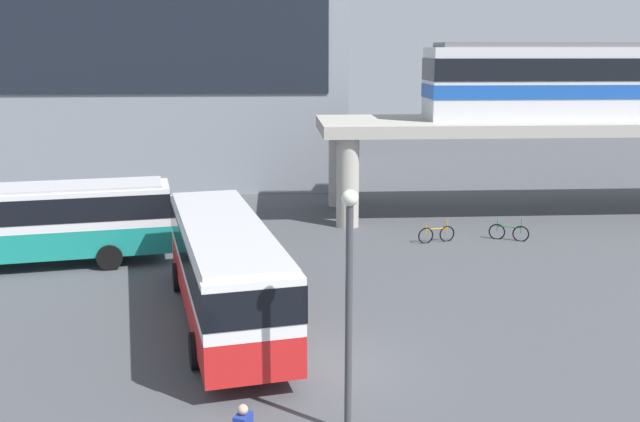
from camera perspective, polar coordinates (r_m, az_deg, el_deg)
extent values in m
plane|color=#47494F|center=(29.14, -1.34, -3.98)|extent=(120.00, 120.00, 0.00)
cube|color=gray|center=(49.47, -12.80, 15.47)|extent=(23.61, 14.10, 21.99)
cube|color=#ADA89E|center=(40.33, 22.77, 6.41)|extent=(31.14, 6.41, 0.60)
cylinder|color=#ADA89E|center=(34.30, 2.22, 2.29)|extent=(1.10, 1.10, 4.32)
cylinder|color=#ADA89E|center=(39.02, 1.50, 3.57)|extent=(1.10, 1.10, 4.32)
cube|color=red|center=(22.56, -7.59, -6.34)|extent=(4.65, 11.28, 1.10)
cube|color=white|center=(22.17, -7.69, -3.16)|extent=(4.65, 11.28, 1.50)
cube|color=black|center=(22.15, -7.70, -2.98)|extent=(4.70, 11.32, 0.96)
cube|color=silver|center=(21.96, -7.75, -1.13)|extent=(4.42, 10.71, 0.12)
cylinder|color=black|center=(25.95, -11.37, -5.20)|extent=(0.47, 1.04, 1.00)
cylinder|color=black|center=(26.21, -5.89, -4.83)|extent=(0.47, 1.04, 1.00)
cylinder|color=black|center=(19.78, -9.96, -10.94)|extent=(0.47, 1.04, 1.00)
cylinder|color=black|center=(20.12, -2.74, -10.34)|extent=(0.47, 1.04, 1.00)
cube|color=teal|center=(30.36, -22.28, -2.21)|extent=(11.27, 4.43, 1.10)
cube|color=white|center=(30.07, -22.49, 0.19)|extent=(11.27, 4.43, 1.50)
cube|color=black|center=(30.05, -22.50, 0.33)|extent=(11.32, 4.48, 0.96)
cube|color=silver|center=(29.92, -22.62, 1.70)|extent=(10.71, 4.21, 0.12)
cylinder|color=black|center=(28.98, -16.49, -3.58)|extent=(1.03, 0.45, 1.00)
cylinder|color=black|center=(31.39, -16.33, -2.32)|extent=(1.03, 0.45, 1.00)
torus|color=black|center=(32.43, 10.13, -1.82)|extent=(0.73, 0.24, 0.74)
torus|color=black|center=(31.96, 8.46, -1.97)|extent=(0.73, 0.24, 0.74)
cylinder|color=orange|center=(32.12, 9.32, -1.41)|extent=(1.03, 0.31, 0.05)
cylinder|color=orange|center=(31.88, 8.48, -1.45)|extent=(0.04, 0.04, 0.55)
cylinder|color=orange|center=(32.34, 10.15, -1.22)|extent=(0.04, 0.04, 0.65)
torus|color=black|center=(33.18, 15.77, -1.77)|extent=(0.70, 0.36, 0.74)
torus|color=black|center=(33.27, 13.97, -1.63)|extent=(0.70, 0.36, 0.74)
cylinder|color=#1E7F33|center=(33.15, 14.90, -1.23)|extent=(0.98, 0.48, 0.05)
cylinder|color=#1E7F33|center=(33.20, 14.00, -1.13)|extent=(0.04, 0.04, 0.55)
cylinder|color=#1E7F33|center=(33.09, 15.81, -1.19)|extent=(0.04, 0.04, 0.65)
sphere|color=tan|center=(14.58, -6.20, -15.51)|extent=(0.21, 0.21, 0.21)
cylinder|color=#3F3F44|center=(15.63, 2.31, -8.93)|extent=(0.16, 0.16, 5.23)
sphere|color=silver|center=(14.83, 2.41, 1.05)|extent=(0.36, 0.36, 0.36)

